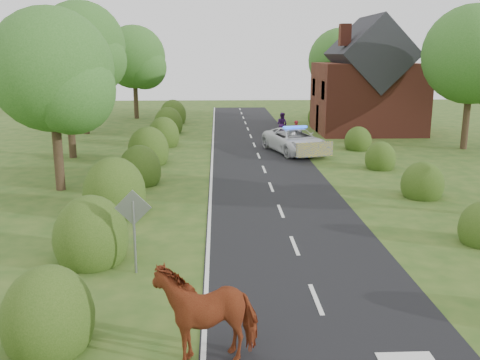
{
  "coord_description": "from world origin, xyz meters",
  "views": [
    {
      "loc": [
        -2.54,
        -12.84,
        6.35
      ],
      "look_at": [
        -1.66,
        8.19,
        1.3
      ],
      "focal_mm": 40.0,
      "sensor_mm": 36.0,
      "label": 1
    }
  ],
  "objects_px": {
    "cow": "(206,317)",
    "pedestrian_purple": "(282,124)",
    "road_sign": "(134,219)",
    "police_van": "(295,141)",
    "pedestrian_red": "(296,131)"
  },
  "relations": [
    {
      "from": "cow",
      "to": "pedestrian_purple",
      "type": "height_order",
      "value": "pedestrian_purple"
    },
    {
      "from": "road_sign",
      "to": "police_van",
      "type": "xyz_separation_m",
      "value": [
        7.41,
        18.98,
        -0.86
      ]
    },
    {
      "from": "cow",
      "to": "police_van",
      "type": "relative_size",
      "value": 0.4
    },
    {
      "from": "cow",
      "to": "pedestrian_red",
      "type": "xyz_separation_m",
      "value": [
        5.9,
        27.79,
        -0.1
      ]
    },
    {
      "from": "pedestrian_red",
      "to": "cow",
      "type": "bearing_deg",
      "value": 56.2
    },
    {
      "from": "cow",
      "to": "pedestrian_purple",
      "type": "relative_size",
      "value": 1.36
    },
    {
      "from": "road_sign",
      "to": "police_van",
      "type": "bearing_deg",
      "value": 68.67
    },
    {
      "from": "road_sign",
      "to": "police_van",
      "type": "height_order",
      "value": "road_sign"
    },
    {
      "from": "police_van",
      "to": "pedestrian_red",
      "type": "height_order",
      "value": "police_van"
    },
    {
      "from": "cow",
      "to": "pedestrian_purple",
      "type": "bearing_deg",
      "value": 155.45
    },
    {
      "from": "road_sign",
      "to": "cow",
      "type": "bearing_deg",
      "value": -64.03
    },
    {
      "from": "pedestrian_red",
      "to": "pedestrian_purple",
      "type": "relative_size",
      "value": 0.85
    },
    {
      "from": "cow",
      "to": "pedestrian_red",
      "type": "distance_m",
      "value": 28.41
    },
    {
      "from": "pedestrian_red",
      "to": "pedestrian_purple",
      "type": "height_order",
      "value": "pedestrian_purple"
    },
    {
      "from": "police_van",
      "to": "pedestrian_purple",
      "type": "distance_m",
      "value": 7.15
    }
  ]
}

